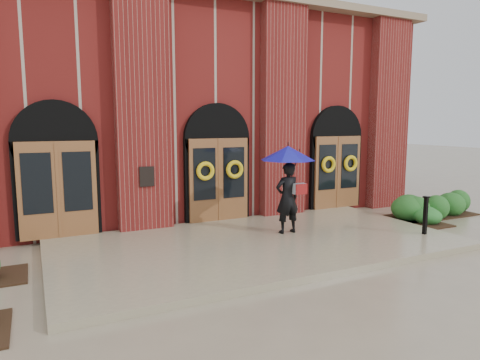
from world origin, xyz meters
TOP-DOWN VIEW (x-y plane):
  - ground at (0.00, 0.00)m, footprint 90.00×90.00m
  - landing at (0.00, 0.15)m, footprint 10.00×5.30m
  - church_building at (0.00, 8.78)m, footprint 16.20×12.53m
  - man_with_umbrella at (1.06, 0.51)m, footprint 1.48×1.48m
  - metal_post at (4.30, -1.24)m, footprint 0.15×0.15m
  - hedge_wall_right at (6.95, 0.75)m, footprint 2.89×1.16m
  - hedge_front_right at (5.57, 0.00)m, footprint 1.37×1.17m

SIDE VIEW (x-z plane):
  - ground at x=0.00m, z-range 0.00..0.00m
  - landing at x=0.00m, z-range 0.00..0.15m
  - hedge_front_right at x=5.57m, z-range 0.00..0.48m
  - hedge_wall_right at x=6.95m, z-range 0.00..0.74m
  - metal_post at x=4.30m, z-range 0.18..1.20m
  - man_with_umbrella at x=1.06m, z-range 0.62..2.98m
  - church_building at x=0.00m, z-range 0.00..7.00m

